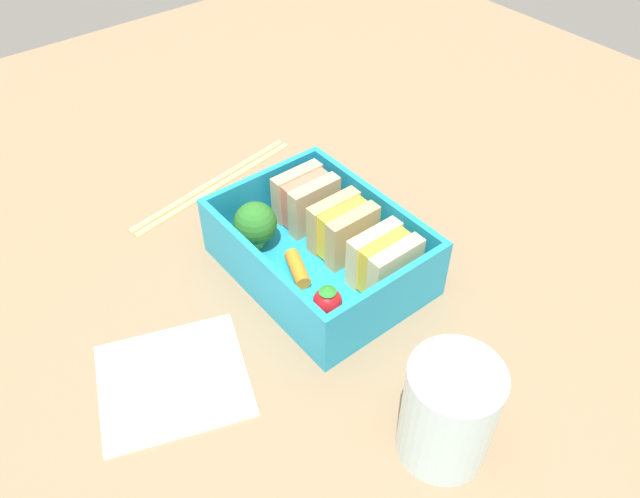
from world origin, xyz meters
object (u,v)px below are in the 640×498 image
object	(u,v)px
chopstick_pair	(214,183)
folded_napkin	(173,379)
drinking_glass	(448,412)
carrot_stick_far_left	(295,266)
strawberry_far_left	(327,301)
sandwich_center_left	(343,229)
sandwich_left	(306,199)
sandwich_center	(384,262)
broccoli_floret	(255,224)

from	to	relation	value
chopstick_pair	folded_napkin	distance (cm)	24.39
drinking_glass	carrot_stick_far_left	bearing A→B (deg)	175.09
carrot_stick_far_left	drinking_glass	world-z (taller)	drinking_glass
strawberry_far_left	drinking_glass	distance (cm)	13.81
sandwich_center_left	strawberry_far_left	world-z (taller)	sandwich_center_left
sandwich_left	sandwich_center	size ratio (longest dim) A/B	1.00
strawberry_far_left	sandwich_center	bearing A→B (deg)	86.57
sandwich_center	chopstick_pair	distance (cm)	22.59
sandwich_left	sandwich_center_left	size ratio (longest dim) A/B	1.00
sandwich_center	drinking_glass	xyz separation A→B (cm)	(13.34, -6.72, 0.57)
strawberry_far_left	drinking_glass	xyz separation A→B (cm)	(13.68, -0.92, 1.66)
sandwich_center_left	chopstick_pair	xyz separation A→B (cm)	(-16.76, -3.42, -3.27)
sandwich_left	folded_napkin	xyz separation A→B (cm)	(7.56, -18.73, -3.42)
sandwich_left	sandwich_center	world-z (taller)	same
sandwich_left	carrot_stick_far_left	distance (cm)	7.32
sandwich_center	carrot_stick_far_left	world-z (taller)	sandwich_center
sandwich_left	sandwich_center	bearing A→B (deg)	0.00
strawberry_far_left	folded_napkin	world-z (taller)	strawberry_far_left
sandwich_left	chopstick_pair	bearing A→B (deg)	-163.35
folded_napkin	sandwich_center_left	bearing A→B (deg)	96.78
carrot_stick_far_left	chopstick_pair	bearing A→B (deg)	174.18
strawberry_far_left	drinking_glass	size ratio (longest dim) A/B	0.36
sandwich_center	drinking_glass	bearing A→B (deg)	-26.75
broccoli_floret	chopstick_pair	size ratio (longest dim) A/B	0.22
sandwich_left	broccoli_floret	world-z (taller)	sandwich_left
broccoli_floret	drinking_glass	world-z (taller)	drinking_glass
sandwich_left	sandwich_center	xyz separation A→B (cm)	(10.66, 0.00, 0.00)
sandwich_center	chopstick_pair	xyz separation A→B (cm)	(-22.09, -3.42, -3.27)
drinking_glass	sandwich_center	bearing A→B (deg)	153.25
sandwich_center	carrot_stick_far_left	xyz separation A→B (cm)	(-5.70, -5.09, -1.77)
sandwich_left	drinking_glass	world-z (taller)	drinking_glass
sandwich_center	folded_napkin	bearing A→B (deg)	-99.41
strawberry_far_left	folded_napkin	distance (cm)	13.43
sandwich_left	broccoli_floret	size ratio (longest dim) A/B	1.14
carrot_stick_far_left	sandwich_left	bearing A→B (deg)	134.27
broccoli_floret	drinking_glass	xyz separation A→B (cm)	(23.97, -1.02, 0.46)
sandwich_center_left	sandwich_center	bearing A→B (deg)	0.00
drinking_glass	folded_napkin	bearing A→B (deg)	-143.85
chopstick_pair	folded_napkin	bearing A→B (deg)	-38.90
sandwich_center	folded_napkin	xyz separation A→B (cm)	(-3.11, -18.73, -3.42)
sandwich_center	drinking_glass	distance (cm)	14.94
carrot_stick_far_left	folded_napkin	size ratio (longest dim) A/B	0.35
sandwich_left	strawberry_far_left	size ratio (longest dim) A/B	1.71
chopstick_pair	broccoli_floret	bearing A→B (deg)	-11.27
sandwich_center_left	carrot_stick_far_left	xyz separation A→B (cm)	(-0.37, -5.09, -1.77)
broccoli_floret	folded_napkin	bearing A→B (deg)	-59.99
chopstick_pair	folded_napkin	size ratio (longest dim) A/B	1.87
sandwich_center_left	carrot_stick_far_left	bearing A→B (deg)	-94.20
sandwich_center	folded_napkin	distance (cm)	19.29
sandwich_center_left	folded_napkin	xyz separation A→B (cm)	(2.23, -18.73, -3.42)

